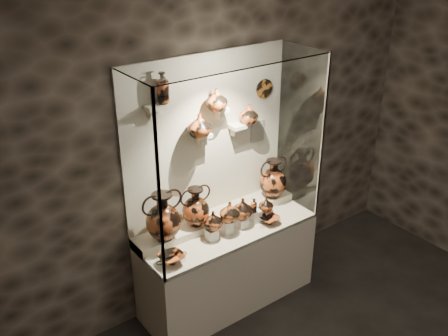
{
  "coord_description": "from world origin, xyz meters",
  "views": [
    {
      "loc": [
        -2.33,
        -0.93,
        3.34
      ],
      "look_at": [
        -0.04,
        2.18,
        1.46
      ],
      "focal_mm": 40.0,
      "sensor_mm": 36.0,
      "label": 1
    }
  ],
  "objects_px": {
    "ovoid_vase_a": "(199,126)",
    "jug_c": "(242,208)",
    "ovoid_vase_c": "(249,114)",
    "kylix_right": "(269,219)",
    "lekythos_tall": "(162,86)",
    "jug_e": "(266,204)",
    "lekythos_small": "(254,205)",
    "amphora_left": "(163,217)",
    "kylix_left": "(172,258)",
    "ovoid_vase_b": "(216,99)",
    "amphora_right": "(273,178)",
    "jug_a": "(213,220)",
    "jug_b": "(230,212)",
    "amphora_mid": "(196,207)"
  },
  "relations": [
    {
      "from": "lekythos_small",
      "to": "ovoid_vase_a",
      "type": "relative_size",
      "value": 0.75
    },
    {
      "from": "lekythos_tall",
      "to": "jug_b",
      "type": "bearing_deg",
      "value": -37.1
    },
    {
      "from": "jug_e",
      "to": "ovoid_vase_b",
      "type": "xyz_separation_m",
      "value": [
        -0.38,
        0.26,
        1.03
      ]
    },
    {
      "from": "jug_b",
      "to": "kylix_right",
      "type": "xyz_separation_m",
      "value": [
        0.4,
        -0.09,
        -0.18
      ]
    },
    {
      "from": "amphora_left",
      "to": "jug_b",
      "type": "bearing_deg",
      "value": -26.54
    },
    {
      "from": "kylix_right",
      "to": "amphora_left",
      "type": "bearing_deg",
      "value": 170.06
    },
    {
      "from": "jug_e",
      "to": "lekythos_small",
      "type": "xyz_separation_m",
      "value": [
        -0.15,
        0.0,
        0.05
      ]
    },
    {
      "from": "kylix_right",
      "to": "kylix_left",
      "type": "bearing_deg",
      "value": -175.1
    },
    {
      "from": "kylix_left",
      "to": "lekythos_small",
      "type": "bearing_deg",
      "value": 11.62
    },
    {
      "from": "jug_e",
      "to": "ovoid_vase_c",
      "type": "relative_size",
      "value": 0.8
    },
    {
      "from": "lekythos_small",
      "to": "lekythos_tall",
      "type": "height_order",
      "value": "lekythos_tall"
    },
    {
      "from": "kylix_right",
      "to": "lekythos_tall",
      "type": "height_order",
      "value": "lekythos_tall"
    },
    {
      "from": "amphora_mid",
      "to": "kylix_right",
      "type": "height_order",
      "value": "amphora_mid"
    },
    {
      "from": "amphora_left",
      "to": "ovoid_vase_a",
      "type": "relative_size",
      "value": 2.12
    },
    {
      "from": "amphora_mid",
      "to": "kylix_right",
      "type": "xyz_separation_m",
      "value": [
        0.62,
        -0.3,
        -0.21
      ]
    },
    {
      "from": "lekythos_small",
      "to": "kylix_right",
      "type": "bearing_deg",
      "value": -15.0
    },
    {
      "from": "kylix_left",
      "to": "lekythos_tall",
      "type": "distance_m",
      "value": 1.39
    },
    {
      "from": "jug_c",
      "to": "kylix_right",
      "type": "xyz_separation_m",
      "value": [
        0.23,
        -0.12,
        -0.14
      ]
    },
    {
      "from": "ovoid_vase_a",
      "to": "ovoid_vase_c",
      "type": "xyz_separation_m",
      "value": [
        0.55,
        0.01,
        -0.01
      ]
    },
    {
      "from": "amphora_mid",
      "to": "ovoid_vase_a",
      "type": "height_order",
      "value": "ovoid_vase_a"
    },
    {
      "from": "amphora_right",
      "to": "jug_c",
      "type": "distance_m",
      "value": 0.55
    },
    {
      "from": "amphora_right",
      "to": "ovoid_vase_a",
      "type": "relative_size",
      "value": 1.91
    },
    {
      "from": "ovoid_vase_a",
      "to": "kylix_right",
      "type": "bearing_deg",
      "value": -49.23
    },
    {
      "from": "jug_b",
      "to": "kylix_right",
      "type": "height_order",
      "value": "jug_b"
    },
    {
      "from": "jug_b",
      "to": "lekythos_tall",
      "type": "height_order",
      "value": "lekythos_tall"
    },
    {
      "from": "amphora_left",
      "to": "kylix_left",
      "type": "relative_size",
      "value": 1.71
    },
    {
      "from": "amphora_right",
      "to": "ovoid_vase_b",
      "type": "distance_m",
      "value": 1.11
    },
    {
      "from": "jug_a",
      "to": "lekythos_tall",
      "type": "xyz_separation_m",
      "value": [
        -0.27,
        0.28,
        1.19
      ]
    },
    {
      "from": "jug_a",
      "to": "jug_e",
      "type": "bearing_deg",
      "value": -19.27
    },
    {
      "from": "amphora_left",
      "to": "ovoid_vase_c",
      "type": "bearing_deg",
      "value": -4.02
    },
    {
      "from": "lekythos_tall",
      "to": "amphora_right",
      "type": "bearing_deg",
      "value": -8.27
    },
    {
      "from": "jug_c",
      "to": "ovoid_vase_c",
      "type": "relative_size",
      "value": 1.09
    },
    {
      "from": "ovoid_vase_a",
      "to": "jug_c",
      "type": "bearing_deg",
      "value": -53.05
    },
    {
      "from": "jug_e",
      "to": "jug_a",
      "type": "bearing_deg",
      "value": -172.63
    },
    {
      "from": "amphora_left",
      "to": "ovoid_vase_b",
      "type": "relative_size",
      "value": 2.28
    },
    {
      "from": "amphora_mid",
      "to": "lekythos_tall",
      "type": "relative_size",
      "value": 1.33
    },
    {
      "from": "amphora_left",
      "to": "lekythos_small",
      "type": "height_order",
      "value": "amphora_left"
    },
    {
      "from": "amphora_mid",
      "to": "amphora_right",
      "type": "distance_m",
      "value": 0.91
    },
    {
      "from": "amphora_right",
      "to": "kylix_left",
      "type": "xyz_separation_m",
      "value": [
        -1.34,
        -0.27,
        -0.22
      ]
    },
    {
      "from": "jug_c",
      "to": "jug_b",
      "type": "bearing_deg",
      "value": -159.23
    },
    {
      "from": "kylix_left",
      "to": "ovoid_vase_b",
      "type": "bearing_deg",
      "value": 32.55
    },
    {
      "from": "kylix_right",
      "to": "jug_c",
      "type": "bearing_deg",
      "value": 158.05
    },
    {
      "from": "amphora_left",
      "to": "kylix_right",
      "type": "distance_m",
      "value": 1.04
    },
    {
      "from": "ovoid_vase_c",
      "to": "jug_a",
      "type": "bearing_deg",
      "value": -133.23
    },
    {
      "from": "jug_e",
      "to": "ovoid_vase_c",
      "type": "xyz_separation_m",
      "value": [
        -0.02,
        0.27,
        0.83
      ]
    },
    {
      "from": "ovoid_vase_b",
      "to": "jug_e",
      "type": "bearing_deg",
      "value": -44.44
    },
    {
      "from": "ovoid_vase_b",
      "to": "ovoid_vase_a",
      "type": "bearing_deg",
      "value": 172.54
    },
    {
      "from": "amphora_mid",
      "to": "ovoid_vase_b",
      "type": "bearing_deg",
      "value": -9.59
    },
    {
      "from": "kylix_left",
      "to": "ovoid_vase_a",
      "type": "distance_m",
      "value": 1.13
    },
    {
      "from": "amphora_left",
      "to": "jug_b",
      "type": "height_order",
      "value": "amphora_left"
    }
  ]
}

